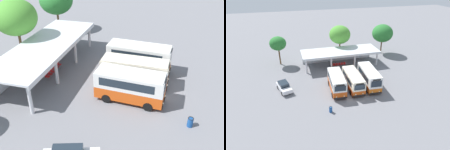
# 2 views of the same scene
# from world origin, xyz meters

# --- Properties ---
(ground_plane) EXTENTS (180.00, 180.00, 0.00)m
(ground_plane) POSITION_xyz_m (0.00, 0.00, 0.00)
(ground_plane) COLOR slate
(city_bus_nearest_orange) EXTENTS (2.77, 6.86, 3.16)m
(city_bus_nearest_orange) POSITION_xyz_m (-2.47, 2.85, 1.75)
(city_bus_nearest_orange) COLOR black
(city_bus_nearest_orange) RESTS_ON ground
(city_bus_second_in_row) EXTENTS (2.54, 7.26, 2.93)m
(city_bus_second_in_row) POSITION_xyz_m (0.66, 2.97, 1.64)
(city_bus_second_in_row) COLOR black
(city_bus_second_in_row) RESTS_ON ground
(city_bus_middle_cream) EXTENTS (2.82, 7.56, 3.33)m
(city_bus_middle_cream) POSITION_xyz_m (3.79, 3.03, 1.84)
(city_bus_middle_cream) COLOR black
(city_bus_middle_cream) RESTS_ON ground
(parked_car_flank) EXTENTS (2.86, 4.42, 1.62)m
(parked_car_flank) POSITION_xyz_m (-11.55, 5.27, 0.83)
(parked_car_flank) COLOR black
(parked_car_flank) RESTS_ON ground
(terminal_canopy) EXTENTS (17.21, 5.85, 3.40)m
(terminal_canopy) POSITION_xyz_m (1.19, 14.14, 2.66)
(terminal_canopy) COLOR silver
(terminal_canopy) RESTS_ON ground
(waiting_chair_end_by_column) EXTENTS (0.46, 0.46, 0.86)m
(waiting_chair_end_by_column) POSITION_xyz_m (-1.05, 12.56, 0.52)
(waiting_chair_end_by_column) COLOR slate
(waiting_chair_end_by_column) RESTS_ON ground
(waiting_chair_second_from_end) EXTENTS (0.46, 0.46, 0.86)m
(waiting_chair_second_from_end) POSITION_xyz_m (-0.45, 12.54, 0.52)
(waiting_chair_second_from_end) COLOR slate
(waiting_chair_second_from_end) RESTS_ON ground
(waiting_chair_middle_seat) EXTENTS (0.46, 0.46, 0.86)m
(waiting_chair_middle_seat) POSITION_xyz_m (0.16, 12.52, 0.52)
(waiting_chair_middle_seat) COLOR slate
(waiting_chair_middle_seat) RESTS_ON ground
(waiting_chair_fourth_seat) EXTENTS (0.46, 0.46, 0.86)m
(waiting_chair_fourth_seat) POSITION_xyz_m (0.76, 12.50, 0.52)
(waiting_chair_fourth_seat) COLOR slate
(waiting_chair_fourth_seat) RESTS_ON ground
(waiting_chair_fifth_seat) EXTENTS (0.46, 0.46, 0.86)m
(waiting_chair_fifth_seat) POSITION_xyz_m (1.37, 12.58, 0.52)
(waiting_chair_fifth_seat) COLOR slate
(waiting_chair_fifth_seat) RESTS_ON ground
(waiting_chair_far_end_seat) EXTENTS (0.46, 0.46, 0.86)m
(waiting_chair_far_end_seat) POSITION_xyz_m (1.98, 12.57, 0.52)
(waiting_chair_far_end_seat) COLOR slate
(waiting_chair_far_end_seat) RESTS_ON ground
(roadside_tree_behind_canopy) EXTENTS (5.02, 5.02, 8.01)m
(roadside_tree_behind_canopy) POSITION_xyz_m (2.22, 17.55, 5.86)
(roadside_tree_behind_canopy) COLOR brown
(roadside_tree_behind_canopy) RESTS_ON ground
(roadside_tree_east_of_canopy) EXTENTS (5.23, 5.23, 7.48)m
(roadside_tree_east_of_canopy) POSITION_xyz_m (13.60, 18.00, 5.25)
(roadside_tree_east_of_canopy) COLOR brown
(roadside_tree_east_of_canopy) RESTS_ON ground
(roadside_tree_west_of_canopy) EXTENTS (3.63, 3.63, 6.54)m
(roadside_tree_west_of_canopy) POSITION_xyz_m (-12.08, 17.36, 4.97)
(roadside_tree_west_of_canopy) COLOR brown
(roadside_tree_west_of_canopy) RESTS_ON ground
(litter_bin_apron) EXTENTS (0.49, 0.49, 0.90)m
(litter_bin_apron) POSITION_xyz_m (-4.91, -2.90, 0.46)
(litter_bin_apron) COLOR #19478C
(litter_bin_apron) RESTS_ON ground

